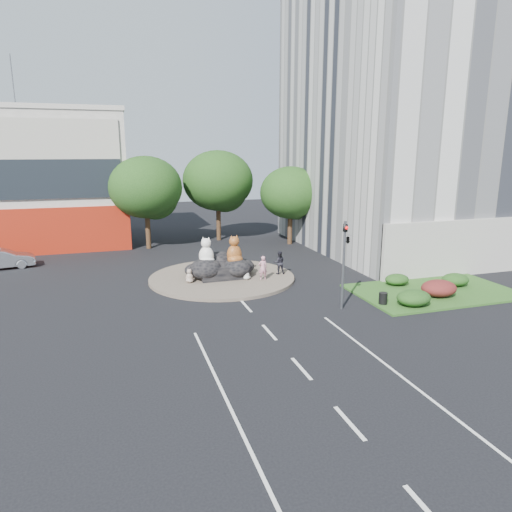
# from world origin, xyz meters

# --- Properties ---
(ground) EXTENTS (120.00, 120.00, 0.00)m
(ground) POSITION_xyz_m (0.00, 0.00, 0.00)
(ground) COLOR black
(ground) RESTS_ON ground
(roundabout_island) EXTENTS (10.00, 10.00, 0.20)m
(roundabout_island) POSITION_xyz_m (0.00, 10.00, 0.10)
(roundabout_island) COLOR brown
(roundabout_island) RESTS_ON ground
(rock_plinth) EXTENTS (3.20, 2.60, 0.90)m
(rock_plinth) POSITION_xyz_m (0.00, 10.00, 0.65)
(rock_plinth) COLOR black
(rock_plinth) RESTS_ON roundabout_island
(office_tower) EXTENTS (20.00, 20.00, 35.00)m
(office_tower) POSITION_xyz_m (20.00, 16.00, 17.50)
(office_tower) COLOR silver
(office_tower) RESTS_ON ground
(grass_verge) EXTENTS (10.00, 6.00, 0.12)m
(grass_verge) POSITION_xyz_m (12.00, 3.00, 0.06)
(grass_verge) COLOR #254E1A
(grass_verge) RESTS_ON ground
(tree_left) EXTENTS (6.46, 6.46, 8.27)m
(tree_left) POSITION_xyz_m (-3.93, 22.06, 5.25)
(tree_left) COLOR #382314
(tree_left) RESTS_ON ground
(tree_mid) EXTENTS (6.84, 6.84, 8.76)m
(tree_mid) POSITION_xyz_m (3.07, 24.06, 5.56)
(tree_mid) COLOR #382314
(tree_mid) RESTS_ON ground
(tree_right) EXTENTS (5.70, 5.70, 7.30)m
(tree_right) POSITION_xyz_m (9.07, 20.06, 4.63)
(tree_right) COLOR #382314
(tree_right) RESTS_ON ground
(hedge_near_green) EXTENTS (2.00, 1.60, 0.90)m
(hedge_near_green) POSITION_xyz_m (9.00, 1.00, 0.57)
(hedge_near_green) COLOR #173611
(hedge_near_green) RESTS_ON grass_verge
(hedge_red) EXTENTS (2.20, 1.76, 0.99)m
(hedge_red) POSITION_xyz_m (11.50, 2.00, 0.61)
(hedge_red) COLOR #52161A
(hedge_red) RESTS_ON grass_verge
(hedge_mid_green) EXTENTS (1.80, 1.44, 0.81)m
(hedge_mid_green) POSITION_xyz_m (14.00, 3.50, 0.53)
(hedge_mid_green) COLOR #173611
(hedge_mid_green) RESTS_ON grass_verge
(hedge_back_green) EXTENTS (1.60, 1.28, 0.72)m
(hedge_back_green) POSITION_xyz_m (10.50, 4.80, 0.48)
(hedge_back_green) COLOR #173611
(hedge_back_green) RESTS_ON grass_verge
(traffic_light) EXTENTS (0.44, 1.24, 5.00)m
(traffic_light) POSITION_xyz_m (5.10, 2.00, 3.62)
(traffic_light) COLOR #595B60
(traffic_light) RESTS_ON ground
(street_lamp) EXTENTS (2.34, 0.22, 8.06)m
(street_lamp) POSITION_xyz_m (12.82, 8.00, 4.55)
(street_lamp) COLOR #595B60
(street_lamp) RESTS_ON ground
(cat_white) EXTENTS (1.53, 1.47, 1.96)m
(cat_white) POSITION_xyz_m (-1.09, 9.86, 2.08)
(cat_white) COLOR silver
(cat_white) RESTS_ON rock_plinth
(cat_tabby) EXTENTS (1.41, 1.29, 2.02)m
(cat_tabby) POSITION_xyz_m (0.81, 9.69, 2.11)
(cat_tabby) COLOR #B85826
(cat_tabby) RESTS_ON rock_plinth
(kitten_calico) EXTENTS (0.75, 0.73, 0.95)m
(kitten_calico) POSITION_xyz_m (-2.39, 9.18, 0.67)
(kitten_calico) COLOR silver
(kitten_calico) RESTS_ON roundabout_island
(kitten_white) EXTENTS (0.68, 0.67, 0.86)m
(kitten_white) POSITION_xyz_m (1.40, 8.76, 0.63)
(kitten_white) COLOR silver
(kitten_white) RESTS_ON roundabout_island
(pedestrian_pink) EXTENTS (0.61, 0.41, 1.64)m
(pedestrian_pink) POSITION_xyz_m (2.43, 8.35, 1.02)
(pedestrian_pink) COLOR #C88193
(pedestrian_pink) RESTS_ON roundabout_island
(pedestrian_dark) EXTENTS (0.91, 0.77, 1.65)m
(pedestrian_dark) POSITION_xyz_m (4.00, 9.41, 1.02)
(pedestrian_dark) COLOR black
(pedestrian_dark) RESTS_ON roundabout_island
(parked_car) EXTENTS (4.72, 2.29, 1.49)m
(parked_car) POSITION_xyz_m (-15.13, 17.77, 0.75)
(parked_car) COLOR #B3B5BB
(parked_car) RESTS_ON ground
(litter_bin) EXTENTS (0.60, 0.60, 0.67)m
(litter_bin) POSITION_xyz_m (7.50, 1.76, 0.45)
(litter_bin) COLOR black
(litter_bin) RESTS_ON grass_verge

